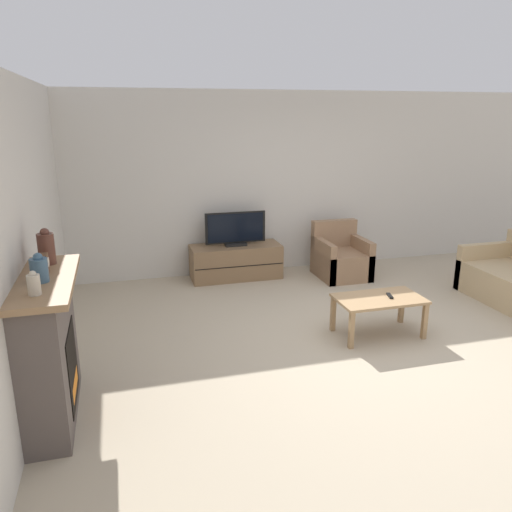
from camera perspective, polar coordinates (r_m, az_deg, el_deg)
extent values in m
plane|color=tan|center=(5.58, 12.05, -9.49)|extent=(24.00, 24.00, 0.00)
cube|color=beige|center=(7.70, 2.98, 8.37)|extent=(12.00, 0.06, 2.70)
cube|color=beige|center=(4.62, -25.17, 1.72)|extent=(0.06, 12.00, 2.70)
cube|color=#564C47|center=(4.29, -22.59, -10.15)|extent=(0.32, 1.13, 1.13)
cube|color=black|center=(4.33, -20.22, -11.65)|extent=(0.01, 0.62, 0.62)
cube|color=orange|center=(4.41, -19.98, -13.63)|extent=(0.01, 0.44, 0.12)
cube|color=#93704C|center=(4.08, -23.05, -2.64)|extent=(0.44, 1.25, 0.05)
cylinder|color=beige|center=(3.70, -24.04, -3.04)|extent=(0.09, 0.09, 0.14)
sphere|color=beige|center=(3.67, -24.18, -1.90)|extent=(0.05, 0.05, 0.05)
cylinder|color=#385670|center=(3.96, -23.53, -1.51)|extent=(0.13, 0.13, 0.18)
sphere|color=#385670|center=(3.93, -23.69, -0.15)|extent=(0.07, 0.07, 0.07)
cylinder|color=#512D23|center=(4.40, -22.83, 0.75)|extent=(0.13, 0.13, 0.25)
sphere|color=#512D23|center=(4.37, -23.02, 2.49)|extent=(0.07, 0.07, 0.07)
cube|color=brown|center=(4.17, -23.14, -0.81)|extent=(0.07, 0.11, 0.15)
cylinder|color=white|center=(4.16, -22.64, -0.63)|extent=(0.00, 0.08, 0.08)
cube|color=brown|center=(7.41, -2.32, -0.64)|extent=(1.32, 0.51, 0.50)
cube|color=black|center=(7.16, -1.84, -1.22)|extent=(1.30, 0.01, 0.01)
cube|color=black|center=(7.33, -2.34, 1.38)|extent=(0.31, 0.18, 0.04)
cube|color=black|center=(7.27, -2.37, 3.28)|extent=(0.89, 0.03, 0.46)
cube|color=black|center=(7.26, -2.34, 3.25)|extent=(0.82, 0.01, 0.41)
cube|color=#937051|center=(7.56, 9.73, -0.91)|extent=(0.70, 0.76, 0.40)
cube|color=#937051|center=(7.73, 8.90, 2.60)|extent=(0.70, 0.14, 0.41)
cube|color=#937051|center=(7.42, 7.67, -0.41)|extent=(0.10, 0.76, 0.58)
cube|color=#937051|center=(7.67, 11.80, -0.07)|extent=(0.10, 0.76, 0.58)
cube|color=#A37F56|center=(5.62, 13.91, -4.77)|extent=(0.95, 0.54, 0.03)
cube|color=#A37F56|center=(5.32, 10.85, -8.33)|extent=(0.05, 0.05, 0.41)
cube|color=#A37F56|center=(5.74, 18.71, -7.07)|extent=(0.05, 0.05, 0.41)
cube|color=#A37F56|center=(5.70, 8.79, -6.53)|extent=(0.05, 0.05, 0.41)
cube|color=#A37F56|center=(6.09, 16.30, -5.50)|extent=(0.05, 0.05, 0.41)
cube|color=black|center=(5.66, 15.04, -4.41)|extent=(0.08, 0.16, 0.02)
cube|color=tan|center=(7.72, 24.89, -0.94)|extent=(0.96, 0.11, 0.63)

